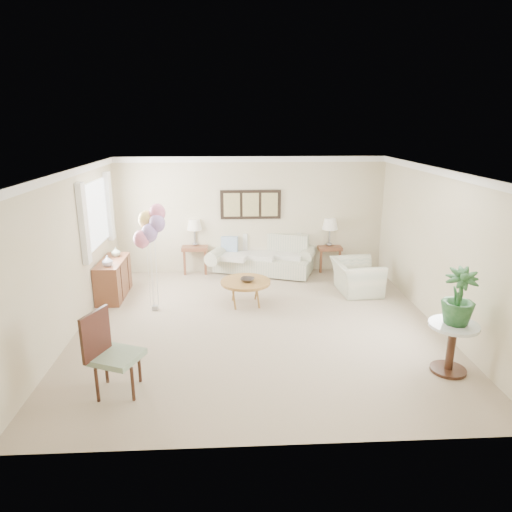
{
  "coord_description": "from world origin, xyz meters",
  "views": [
    {
      "loc": [
        -0.42,
        -7.07,
        3.3
      ],
      "look_at": [
        -0.01,
        0.6,
        1.05
      ],
      "focal_mm": 32.0,
      "sensor_mm": 36.0,
      "label": 1
    }
  ],
  "objects_px": {
    "armchair": "(357,277)",
    "balloon_cluster": "(150,226)",
    "accent_chair": "(110,351)",
    "coffee_table": "(246,283)",
    "sofa": "(263,257)"
  },
  "relations": [
    {
      "from": "coffee_table",
      "to": "armchair",
      "type": "relative_size",
      "value": 0.94
    },
    {
      "from": "sofa",
      "to": "coffee_table",
      "type": "distance_m",
      "value": 2.0
    },
    {
      "from": "sofa",
      "to": "armchair",
      "type": "height_order",
      "value": "sofa"
    },
    {
      "from": "sofa",
      "to": "coffee_table",
      "type": "relative_size",
      "value": 2.83
    },
    {
      "from": "accent_chair",
      "to": "balloon_cluster",
      "type": "height_order",
      "value": "balloon_cluster"
    },
    {
      "from": "sofa",
      "to": "armchair",
      "type": "relative_size",
      "value": 2.66
    },
    {
      "from": "coffee_table",
      "to": "accent_chair",
      "type": "height_order",
      "value": "accent_chair"
    },
    {
      "from": "sofa",
      "to": "accent_chair",
      "type": "relative_size",
      "value": 2.41
    },
    {
      "from": "coffee_table",
      "to": "balloon_cluster",
      "type": "relative_size",
      "value": 0.48
    },
    {
      "from": "armchair",
      "to": "accent_chair",
      "type": "height_order",
      "value": "accent_chair"
    },
    {
      "from": "armchair",
      "to": "balloon_cluster",
      "type": "relative_size",
      "value": 0.51
    },
    {
      "from": "sofa",
      "to": "accent_chair",
      "type": "xyz_separation_m",
      "value": [
        -2.25,
        -4.75,
        0.23
      ]
    },
    {
      "from": "accent_chair",
      "to": "balloon_cluster",
      "type": "distance_m",
      "value": 2.82
    },
    {
      "from": "coffee_table",
      "to": "sofa",
      "type": "bearing_deg",
      "value": 76.41
    },
    {
      "from": "sofa",
      "to": "coffee_table",
      "type": "height_order",
      "value": "sofa"
    }
  ]
}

